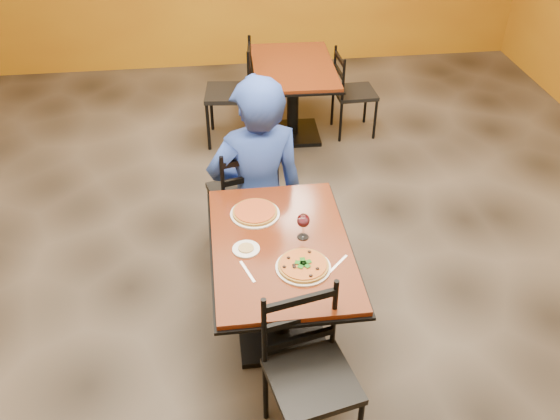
{
  "coord_description": "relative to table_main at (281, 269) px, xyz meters",
  "views": [
    {
      "loc": [
        -0.34,
        -3.18,
        2.99
      ],
      "look_at": [
        0.02,
        -0.3,
        0.85
      ],
      "focal_mm": 38.42,
      "sensor_mm": 36.0,
      "label": 1
    }
  ],
  "objects": [
    {
      "name": "fork",
      "position": [
        -0.21,
        -0.22,
        0.2
      ],
      "size": [
        0.08,
        0.18,
        0.0
      ],
      "primitive_type": "cube",
      "rotation": [
        0.0,
        0.0,
        0.33
      ],
      "color": "silver",
      "rests_on": "table_main"
    },
    {
      "name": "dip",
      "position": [
        -0.21,
        -0.03,
        0.21
      ],
      "size": [
        0.09,
        0.09,
        0.01
      ],
      "primitive_type": "cylinder",
      "color": "tan",
      "rests_on": "side_plate"
    },
    {
      "name": "table_second",
      "position": [
        0.45,
        2.61,
        -0.0
      ],
      "size": [
        0.83,
        1.2,
        0.75
      ],
      "rotation": [
        0.0,
        0.0,
        -0.03
      ],
      "color": "maroon",
      "rests_on": "floor"
    },
    {
      "name": "pizza_far",
      "position": [
        -0.12,
        0.31,
        0.21
      ],
      "size": [
        0.28,
        0.28,
        0.02
      ],
      "primitive_type": "cylinder",
      "color": "orange",
      "rests_on": "plate_far"
    },
    {
      "name": "table_main",
      "position": [
        0.0,
        0.0,
        0.0
      ],
      "size": [
        0.83,
        1.23,
        0.75
      ],
      "color": "maroon",
      "rests_on": "floor"
    },
    {
      "name": "plate_far",
      "position": [
        -0.12,
        0.31,
        0.2
      ],
      "size": [
        0.31,
        0.31,
        0.01
      ],
      "primitive_type": "cylinder",
      "color": "white",
      "rests_on": "table_main"
    },
    {
      "name": "pizza_main",
      "position": [
        0.1,
        -0.22,
        0.21
      ],
      "size": [
        0.28,
        0.28,
        0.02
      ],
      "primitive_type": "cylinder",
      "color": "#95290A",
      "rests_on": "plate_main"
    },
    {
      "name": "diner",
      "position": [
        -0.07,
        0.8,
        0.18
      ],
      "size": [
        0.76,
        0.56,
        1.47
      ],
      "primitive_type": "imported",
      "rotation": [
        0.0,
        0.0,
        3.3
      ],
      "color": "navy",
      "rests_on": "floor"
    },
    {
      "name": "side_plate",
      "position": [
        -0.21,
        -0.03,
        0.2
      ],
      "size": [
        0.16,
        0.16,
        0.01
      ],
      "primitive_type": "cylinder",
      "color": "white",
      "rests_on": "table_main"
    },
    {
      "name": "wine_glass",
      "position": [
        0.14,
        0.05,
        0.28
      ],
      "size": [
        0.08,
        0.08,
        0.18
      ],
      "primitive_type": null,
      "color": "white",
      "rests_on": "table_main"
    },
    {
      "name": "chair_second_right",
      "position": [
        1.07,
        2.61,
        -0.13
      ],
      "size": [
        0.4,
        0.4,
        0.85
      ],
      "primitive_type": null,
      "rotation": [
        0.0,
        0.0,
        1.61
      ],
      "color": "black",
      "rests_on": "floor"
    },
    {
      "name": "chair_main_near",
      "position": [
        0.06,
        -0.78,
        -0.09
      ],
      "size": [
        0.5,
        0.5,
        0.94
      ],
      "primitive_type": null,
      "rotation": [
        0.0,
        0.0,
        0.22
      ],
      "color": "black",
      "rests_on": "floor"
    },
    {
      "name": "plate_main",
      "position": [
        0.1,
        -0.22,
        0.2
      ],
      "size": [
        0.31,
        0.31,
        0.01
      ],
      "primitive_type": "cylinder",
      "color": "white",
      "rests_on": "table_main"
    },
    {
      "name": "chair_second_left",
      "position": [
        -0.17,
        2.61,
        -0.06
      ],
      "size": [
        0.49,
        0.49,
        0.99
      ],
      "primitive_type": null,
      "rotation": [
        0.0,
        0.0,
        -1.68
      ],
      "color": "black",
      "rests_on": "floor"
    },
    {
      "name": "floor",
      "position": [
        0.0,
        0.5,
        -0.56
      ],
      "size": [
        7.0,
        8.0,
        0.01
      ],
      "primitive_type": "cube",
      "color": "black",
      "rests_on": "ground"
    },
    {
      "name": "chair_main_far",
      "position": [
        -0.17,
        0.93,
        -0.08
      ],
      "size": [
        0.53,
        0.53,
        0.95
      ],
      "primitive_type": null,
      "rotation": [
        0.0,
        0.0,
        3.4
      ],
      "color": "black",
      "rests_on": "floor"
    },
    {
      "name": "knife",
      "position": [
        0.29,
        -0.23,
        0.2
      ],
      "size": [
        0.16,
        0.16,
        0.0
      ],
      "primitive_type": "cube",
      "rotation": [
        0.0,
        0.0,
        -0.77
      ],
      "color": "silver",
      "rests_on": "table_main"
    }
  ]
}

